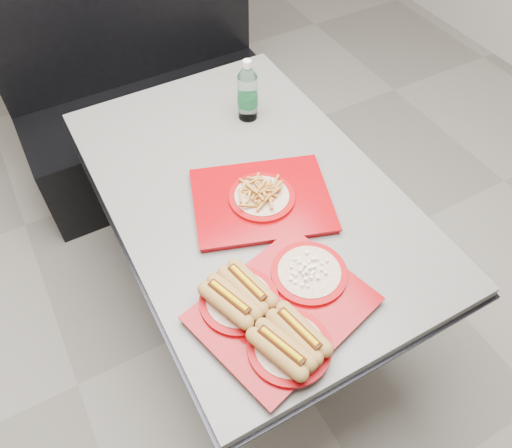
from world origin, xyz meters
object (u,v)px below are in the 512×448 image
diner_table (249,220)px  tray_far (262,198)px  water_bottle (248,94)px  booth_bench (149,100)px  tray_near (277,309)px

diner_table → tray_far: (0.01, -0.08, 0.19)m
diner_table → water_bottle: 0.47m
diner_table → booth_bench: booth_bench is taller
diner_table → booth_bench: bearing=90.0°
booth_bench → tray_far: booth_bench is taller
tray_far → water_bottle: bearing=67.6°
booth_bench → tray_near: 1.61m
tray_near → water_bottle: water_bottle is taller
booth_bench → tray_near: size_ratio=2.54×
diner_table → tray_far: bearing=-85.5°
tray_far → diner_table: bearing=94.5°
tray_far → water_bottle: (0.17, 0.42, 0.08)m
tray_far → water_bottle: water_bottle is taller
booth_bench → tray_near: bearing=-95.9°
tray_far → water_bottle: 0.46m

